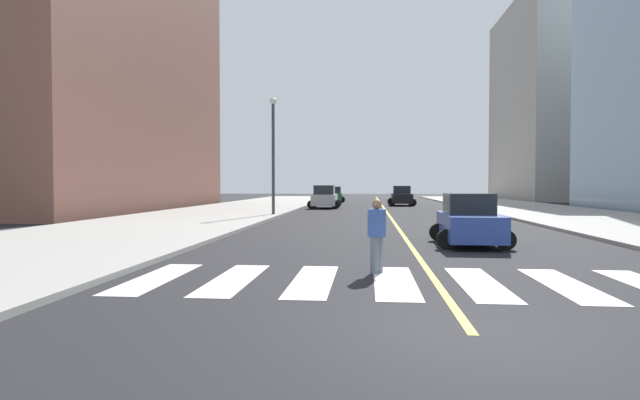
% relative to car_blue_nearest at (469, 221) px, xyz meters
% --- Properties ---
extents(ground_plane, '(220.00, 220.00, 0.00)m').
position_rel_car_blue_nearest_xyz_m(ground_plane, '(-2.08, -11.31, -0.85)').
color(ground_plane, black).
extents(sidewalk_kerb_west, '(10.00, 120.00, 0.15)m').
position_rel_car_blue_nearest_xyz_m(sidewalk_kerb_west, '(-14.28, 8.69, -0.78)').
color(sidewalk_kerb_west, '#9E9B93').
rests_on(sidewalk_kerb_west, ground).
extents(crosswalk_paint, '(13.50, 4.00, 0.01)m').
position_rel_car_blue_nearest_xyz_m(crosswalk_paint, '(-2.08, -7.31, -0.85)').
color(crosswalk_paint, silver).
rests_on(crosswalk_paint, ground).
extents(lane_divider_paint, '(0.16, 80.00, 0.01)m').
position_rel_car_blue_nearest_xyz_m(lane_divider_paint, '(-2.08, 28.69, -0.85)').
color(lane_divider_paint, yellow).
rests_on(lane_divider_paint, ground).
extents(parking_garage_concrete, '(18.00, 24.00, 27.11)m').
position_rel_car_blue_nearest_xyz_m(parking_garage_concrete, '(25.19, 57.04, 12.70)').
color(parking_garage_concrete, '#9E9B93').
rests_on(parking_garage_concrete, ground).
extents(low_rise_brick_west, '(16.00, 32.00, 27.25)m').
position_rel_car_blue_nearest_xyz_m(low_rise_brick_west, '(-28.36, 23.84, 12.77)').
color(low_rise_brick_west, brown).
rests_on(low_rise_brick_west, ground).
extents(car_blue_nearest, '(2.61, 4.12, 1.82)m').
position_rel_car_blue_nearest_xyz_m(car_blue_nearest, '(0.00, 0.00, 0.00)').
color(car_blue_nearest, '#2D479E').
rests_on(car_blue_nearest, ground).
extents(car_silver_second, '(2.87, 4.59, 2.05)m').
position_rel_car_blue_nearest_xyz_m(car_silver_second, '(-7.39, 27.91, 0.11)').
color(car_silver_second, '#B7B7BC').
rests_on(car_silver_second, ground).
extents(car_green_third, '(2.73, 4.27, 1.87)m').
position_rel_car_blue_nearest_xyz_m(car_green_third, '(-7.52, 43.26, 0.02)').
color(car_green_third, '#236B42').
rests_on(car_green_third, ground).
extents(car_black_fourth, '(2.80, 4.46, 1.98)m').
position_rel_car_blue_nearest_xyz_m(car_black_fourth, '(-0.13, 34.55, 0.07)').
color(car_black_fourth, black).
rests_on(car_black_fourth, ground).
extents(pedestrian_crossing, '(0.44, 0.44, 1.78)m').
position_rel_car_blue_nearest_xyz_m(pedestrian_crossing, '(-3.36, -6.20, 0.13)').
color(pedestrian_crossing, slate).
rests_on(pedestrian_crossing, ground).
extents(street_lamp, '(0.44, 0.44, 7.73)m').
position_rel_car_blue_nearest_xyz_m(street_lamp, '(-9.83, 15.64, 3.84)').
color(street_lamp, '#38383D').
rests_on(street_lamp, sidewalk_kerb_west).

